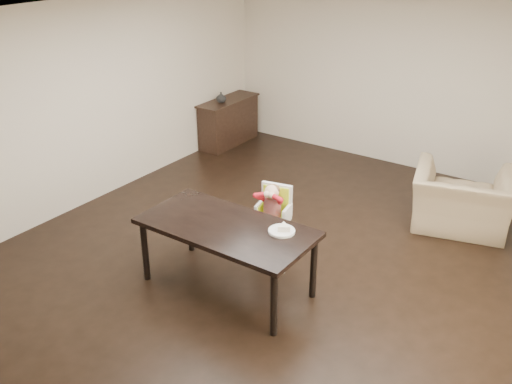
{
  "coord_description": "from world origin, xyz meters",
  "views": [
    {
      "loc": [
        2.95,
        -4.78,
        3.53
      ],
      "look_at": [
        -0.18,
        -0.24,
        0.91
      ],
      "focal_mm": 40.0,
      "sensor_mm": 36.0,
      "label": 1
    }
  ],
  "objects_px": {
    "high_chair": "(273,206)",
    "armchair": "(463,191)",
    "sideboard": "(229,122)",
    "dining_table": "(227,232)"
  },
  "relations": [
    {
      "from": "high_chair",
      "to": "armchair",
      "type": "bearing_deg",
      "value": 40.13
    },
    {
      "from": "armchair",
      "to": "sideboard",
      "type": "xyz_separation_m",
      "value": [
        -4.23,
        0.77,
        -0.12
      ]
    },
    {
      "from": "dining_table",
      "to": "armchair",
      "type": "bearing_deg",
      "value": 59.31
    },
    {
      "from": "high_chair",
      "to": "sideboard",
      "type": "relative_size",
      "value": 0.75
    },
    {
      "from": "dining_table",
      "to": "sideboard",
      "type": "bearing_deg",
      "value": 126.87
    },
    {
      "from": "dining_table",
      "to": "high_chair",
      "type": "xyz_separation_m",
      "value": [
        0.06,
        0.77,
        -0.01
      ]
    },
    {
      "from": "high_chair",
      "to": "armchair",
      "type": "distance_m",
      "value": 2.5
    },
    {
      "from": "high_chair",
      "to": "armchair",
      "type": "relative_size",
      "value": 0.8
    },
    {
      "from": "high_chair",
      "to": "dining_table",
      "type": "bearing_deg",
      "value": -106.23
    },
    {
      "from": "high_chair",
      "to": "sideboard",
      "type": "height_order",
      "value": "high_chair"
    }
  ]
}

